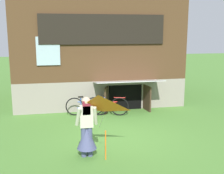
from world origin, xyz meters
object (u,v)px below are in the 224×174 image
at_px(bicycle_red, 107,106).
at_px(bicycle_blue, 87,106).
at_px(kite, 99,114).
at_px(person, 87,132).

distance_m(bicycle_red, bicycle_blue, 0.78).
bearing_deg(bicycle_red, kite, -86.78).
relative_size(bicycle_red, bicycle_blue, 0.99).
xyz_separation_m(person, bicycle_red, (1.19, 3.63, -0.30)).
height_order(person, bicycle_blue, person).
xyz_separation_m(person, bicycle_blue, (0.42, 3.75, -0.31)).
bearing_deg(person, kite, -86.54).
bearing_deg(bicycle_blue, kite, -81.81).
bearing_deg(bicycle_blue, person, -85.70).
height_order(bicycle_red, bicycle_blue, bicycle_red).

